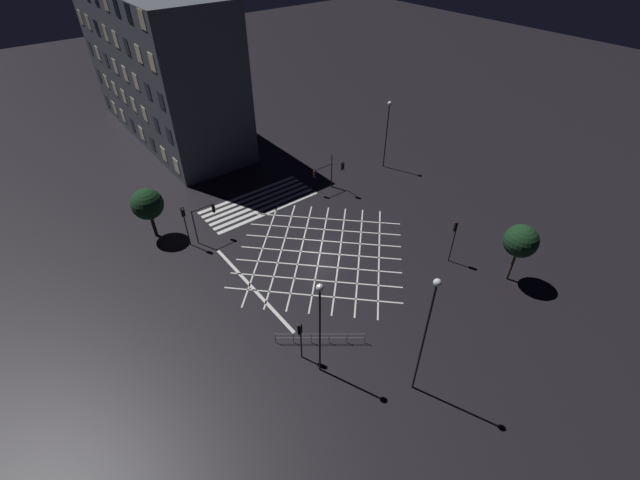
{
  "coord_description": "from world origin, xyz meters",
  "views": [
    {
      "loc": [
        19.22,
        24.53,
        26.54
      ],
      "look_at": [
        0.0,
        0.0,
        1.59
      ],
      "focal_mm": 24.0,
      "sensor_mm": 36.0,
      "label": 1
    }
  ],
  "objects": [
    {
      "name": "street_lamp_west",
      "position": [
        -16.75,
        -8.39,
        5.81
      ],
      "size": [
        0.5,
        0.5,
        8.38
      ],
      "color": "black",
      "rests_on": "ground_plane"
    },
    {
      "name": "street_tree_near",
      "position": [
        -10.95,
        13.09,
        4.31
      ],
      "size": [
        2.84,
        2.84,
        5.74
      ],
      "color": "#38281C",
      "rests_on": "ground_plane"
    },
    {
      "name": "street_lamp_far",
      "position": [
        3.82,
        15.28,
        6.74
      ],
      "size": [
        0.47,
        0.47,
        10.36
      ],
      "color": "black",
      "rests_on": "ground_plane"
    },
    {
      "name": "street_tree_far",
      "position": [
        11.28,
        -12.31,
        3.76
      ],
      "size": [
        3.04,
        3.04,
        5.31
      ],
      "color": "#38281C",
      "rests_on": "ground_plane"
    },
    {
      "name": "traffic_light_nw_cross",
      "position": [
        -8.77,
        8.23,
        3.16
      ],
      "size": [
        0.36,
        0.39,
        4.44
      ],
      "rotation": [
        0.0,
        0.0,
        -1.57
      ],
      "color": "black",
      "rests_on": "ground_plane"
    },
    {
      "name": "traffic_light_ne_cross",
      "position": [
        8.39,
        8.42,
        2.54
      ],
      "size": [
        0.36,
        0.39,
        3.55
      ],
      "rotation": [
        0.0,
        0.0,
        -1.57
      ],
      "color": "black",
      "rests_on": "ground_plane"
    },
    {
      "name": "traffic_light_sw_main",
      "position": [
        -6.93,
        -8.59,
        2.36
      ],
      "size": [
        2.72,
        0.36,
        3.21
      ],
      "color": "black",
      "rests_on": "ground_plane"
    },
    {
      "name": "office_building",
      "position": [
        0.01,
        -34.07,
        9.3
      ],
      "size": [
        10.06,
        30.08,
        18.6
      ],
      "rotation": [
        0.0,
        0.0,
        1.57
      ],
      "color": "#4C515B",
      "rests_on": "ground_plane"
    },
    {
      "name": "road_markings",
      "position": [
        0.4,
        -5.8,
        0.0
      ],
      "size": [
        18.99,
        23.01,
        0.01
      ],
      "color": "silver",
      "rests_on": "ground_plane"
    },
    {
      "name": "ground_plane",
      "position": [
        0.0,
        0.0,
        0.0
      ],
      "size": [
        200.0,
        200.0,
        0.0
      ],
      "primitive_type": "plane",
      "color": "black"
    },
    {
      "name": "traffic_light_se_main",
      "position": [
        7.25,
        -8.59,
        2.83
      ],
      "size": [
        2.43,
        0.36,
        3.86
      ],
      "rotation": [
        0.0,
        0.0,
        3.14
      ],
      "color": "black",
      "rests_on": "ground_plane"
    },
    {
      "name": "street_lamp_east",
      "position": [
        8.0,
        10.19,
        5.83
      ],
      "size": [
        0.48,
        0.48,
        8.55
      ],
      "color": "black",
      "rests_on": "ground_plane"
    },
    {
      "name": "traffic_light_se_cross",
      "position": [
        9.23,
        -8.72,
        3.16
      ],
      "size": [
        0.36,
        0.39,
        4.43
      ],
      "rotation": [
        0.0,
        0.0,
        1.57
      ],
      "color": "black",
      "rests_on": "ground_plane"
    },
    {
      "name": "pedestrian_railing",
      "position": [
        6.52,
        8.32,
        0.67
      ],
      "size": [
        5.38,
        4.23,
        1.05
      ],
      "rotation": [
        0.0,
        0.0,
        2.48
      ],
      "color": "gray",
      "rests_on": "ground_plane"
    },
    {
      "name": "traffic_light_sw_cross",
      "position": [
        -8.53,
        -7.63,
        3.0
      ],
      "size": [
        0.36,
        2.19,
        4.1
      ],
      "rotation": [
        0.0,
        0.0,
        1.57
      ],
      "color": "black",
      "rests_on": "ground_plane"
    }
  ]
}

